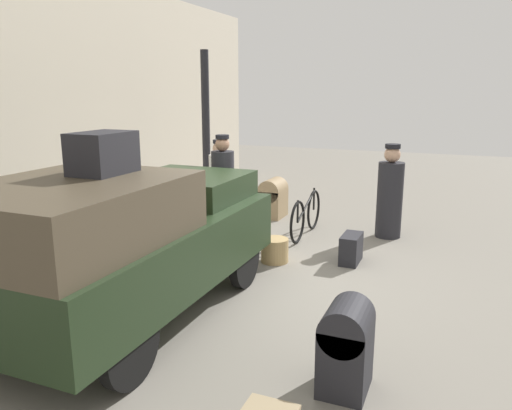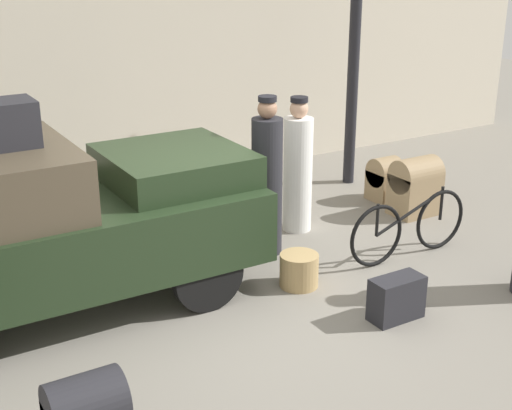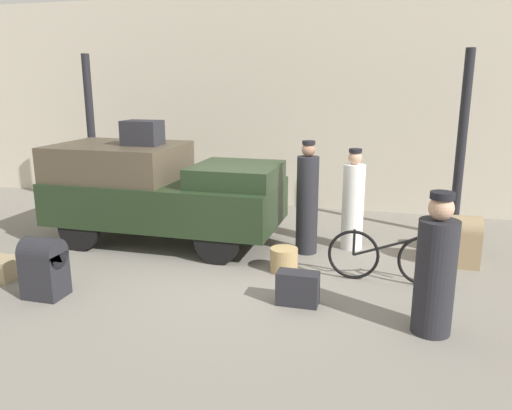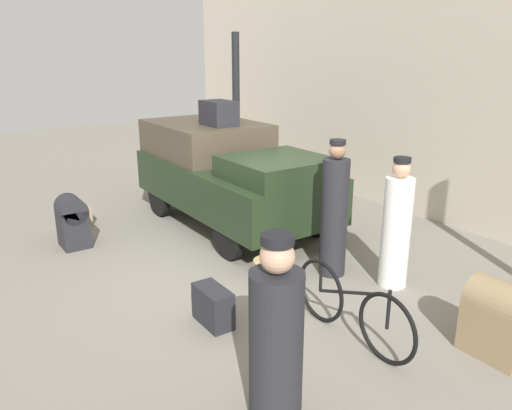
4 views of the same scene
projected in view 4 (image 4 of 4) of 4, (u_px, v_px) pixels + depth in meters
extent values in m
plane|color=gray|center=(236.00, 270.00, 6.88)|extent=(30.00, 30.00, 0.00)
cube|color=beige|center=(439.00, 90.00, 8.41)|extent=(16.00, 0.15, 4.50)
cylinder|color=black|center=(236.00, 110.00, 10.96)|extent=(0.16, 0.16, 3.26)
cylinder|color=black|center=(315.00, 215.00, 8.02)|extent=(0.73, 0.12, 0.73)
cylinder|color=black|center=(228.00, 235.00, 7.14)|extent=(0.73, 0.12, 0.73)
cylinder|color=black|center=(235.00, 183.00, 9.91)|extent=(0.73, 0.12, 0.73)
cylinder|color=black|center=(159.00, 196.00, 9.03)|extent=(0.73, 0.12, 0.73)
cube|color=black|center=(232.00, 184.00, 8.41)|extent=(3.87, 1.80, 0.71)
cube|color=#473D2D|center=(206.00, 139.00, 8.91)|extent=(2.13, 1.65, 0.58)
cube|color=black|center=(277.00, 168.00, 7.27)|extent=(1.36, 1.40, 0.32)
torus|color=black|center=(387.00, 329.00, 4.75)|extent=(0.72, 0.04, 0.72)
torus|color=black|center=(320.00, 291.00, 5.50)|extent=(0.72, 0.04, 0.72)
cylinder|color=black|center=(352.00, 293.00, 5.07)|extent=(0.96, 0.04, 0.39)
cylinder|color=black|center=(321.00, 275.00, 5.44)|extent=(0.04, 0.04, 0.37)
cylinder|color=black|center=(388.00, 310.00, 4.69)|extent=(0.04, 0.04, 0.40)
cylinder|color=tan|center=(269.00, 273.00, 6.35)|extent=(0.40, 0.40, 0.35)
cylinder|color=#232328|center=(334.00, 218.00, 6.53)|extent=(0.35, 0.35, 1.58)
sphere|color=#936B51|center=(337.00, 151.00, 6.27)|extent=(0.22, 0.22, 0.22)
cylinder|color=black|center=(338.00, 142.00, 6.23)|extent=(0.21, 0.21, 0.06)
cylinder|color=white|center=(396.00, 233.00, 6.23)|extent=(0.36, 0.36, 1.42)
sphere|color=tan|center=(402.00, 169.00, 5.98)|extent=(0.22, 0.22, 0.22)
cylinder|color=black|center=(402.00, 160.00, 5.95)|extent=(0.21, 0.21, 0.06)
cylinder|color=#232328|center=(276.00, 348.00, 3.93)|extent=(0.43, 0.43, 1.30)
sphere|color=tan|center=(277.00, 257.00, 3.70)|extent=(0.27, 0.27, 0.27)
cylinder|color=black|center=(278.00, 239.00, 3.66)|extent=(0.25, 0.25, 0.07)
cube|color=#937A56|center=(498.00, 330.00, 4.89)|extent=(0.60, 0.44, 0.55)
cylinder|color=#937A56|center=(502.00, 304.00, 4.80)|extent=(0.60, 0.44, 0.44)
cube|color=#232328|center=(213.00, 306.00, 5.46)|extent=(0.52, 0.26, 0.42)
cube|color=#232328|center=(73.00, 228.00, 7.62)|extent=(0.49, 0.39, 0.60)
cylinder|color=#232328|center=(71.00, 209.00, 7.53)|extent=(0.49, 0.39, 0.39)
cube|color=#9E8966|center=(78.00, 215.00, 8.64)|extent=(0.48, 0.38, 0.31)
cube|color=#232328|center=(219.00, 113.00, 8.38)|extent=(0.62, 0.44, 0.41)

